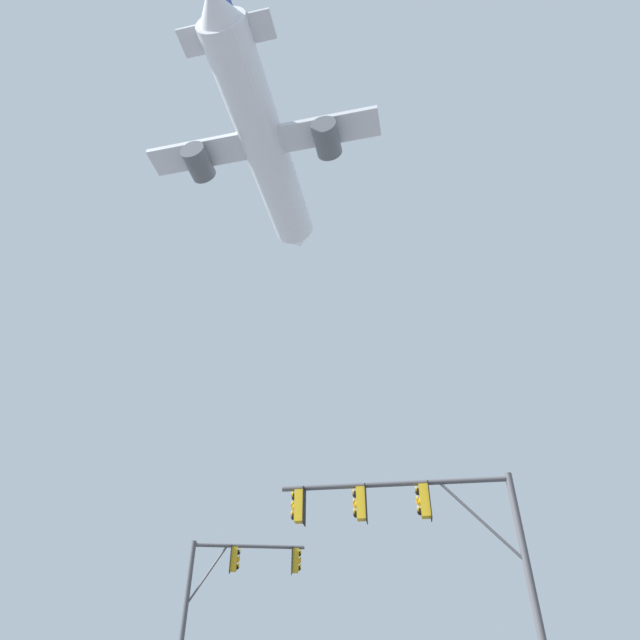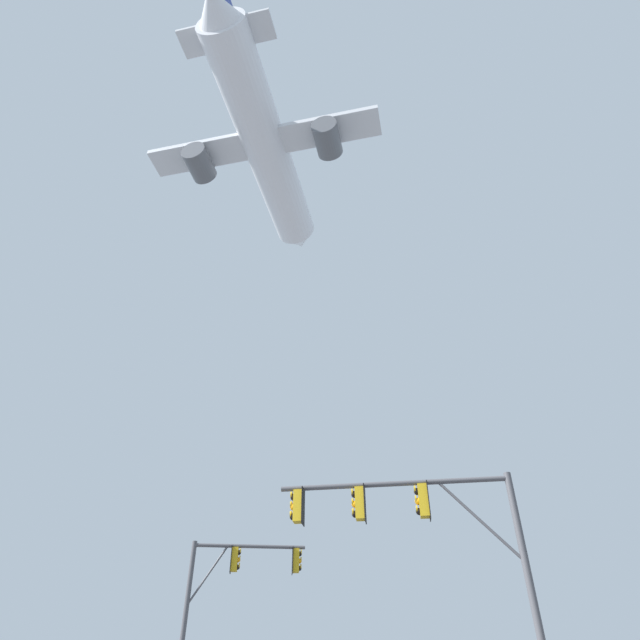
# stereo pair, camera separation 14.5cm
# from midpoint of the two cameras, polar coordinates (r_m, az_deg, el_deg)

# --- Properties ---
(signal_pole_near) EXTENTS (6.55, 1.37, 6.68)m
(signal_pole_near) POSITION_cam_midpoint_polar(r_m,az_deg,el_deg) (15.99, 10.76, -21.29)
(signal_pole_near) COLOR #4C4C51
(signal_pole_near) RESTS_ON ground
(signal_pole_far) EXTENTS (4.69, 0.63, 6.80)m
(signal_pole_far) POSITION_cam_midpoint_polar(r_m,az_deg,el_deg) (24.13, -10.13, -26.43)
(signal_pole_far) COLOR #4C4C51
(signal_pole_far) RESTS_ON ground
(airplane) EXTENTS (20.14, 26.07, 7.15)m
(airplane) POSITION_cam_midpoint_polar(r_m,az_deg,el_deg) (49.00, -6.05, 18.06)
(airplane) COLOR white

